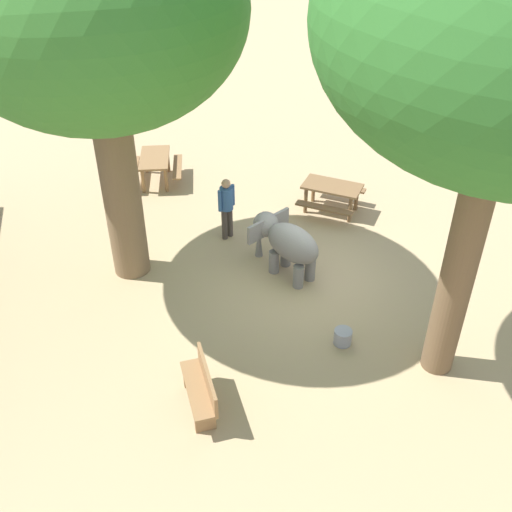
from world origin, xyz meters
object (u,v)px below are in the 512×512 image
person_handler (227,204)px  shade_tree_secondary (94,10)px  feed_bucket (343,337)px  wooden_bench (202,387)px  elephant (286,242)px  picnic_table_far (155,163)px  picnic_table_near (332,192)px

person_handler → shade_tree_secondary: shade_tree_secondary is taller
person_handler → shade_tree_secondary: 5.42m
shade_tree_secondary → feed_bucket: shade_tree_secondary is taller
shade_tree_secondary → wooden_bench: shade_tree_secondary is taller
elephant → shade_tree_secondary: (1.01, 3.40, 4.91)m
elephant → picnic_table_far: elephant is taller
person_handler → picnic_table_far: bearing=172.8°
elephant → picnic_table_near: bearing=-69.9°
picnic_table_near → feed_bucket: 5.04m
wooden_bench → feed_bucket: 3.12m
picnic_table_near → wooden_bench: bearing=89.1°
picnic_table_near → picnic_table_far: (2.83, 4.26, 0.00)m
shade_tree_secondary → picnic_table_near: shade_tree_secondary is taller
shade_tree_secondary → feed_bucket: bearing=-133.0°
elephant → picnic_table_far: size_ratio=1.05×
shade_tree_secondary → picnic_table_near: bearing=-77.0°
wooden_bench → picnic_table_near: bearing=-39.8°
elephant → person_handler: (1.74, 0.97, 0.12)m
picnic_table_near → feed_bucket: picnic_table_near is taller
picnic_table_near → feed_bucket: size_ratio=5.81×
person_handler → feed_bucket: bearing=-11.4°
picnic_table_far → picnic_table_near: bearing=66.7°
elephant → wooden_bench: bearing=113.9°
picnic_table_near → picnic_table_far: 5.12m
picnic_table_far → wooden_bench: bearing=8.4°
picnic_table_far → feed_bucket: size_ratio=4.83×
picnic_table_far → elephant: bearing=34.8°
person_handler → picnic_table_far: size_ratio=0.93×
person_handler → feed_bucket: (-4.28, -1.37, -0.79)m
wooden_bench → picnic_table_far: 8.47m
shade_tree_secondary → wooden_bench: size_ratio=5.65×
person_handler → picnic_table_far: (3.33, 1.34, -0.36)m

